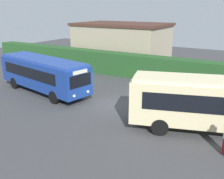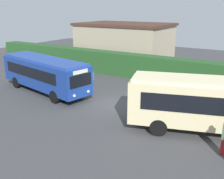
{
  "view_description": "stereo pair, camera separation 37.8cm",
  "coord_description": "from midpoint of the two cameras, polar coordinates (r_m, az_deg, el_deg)",
  "views": [
    {
      "loc": [
        9.89,
        -16.01,
        7.08
      ],
      "look_at": [
        0.64,
        -0.64,
        1.43
      ],
      "focal_mm": 42.2,
      "sensor_mm": 36.0,
      "label": 1
    },
    {
      "loc": [
        10.21,
        -15.82,
        7.08
      ],
      "look_at": [
        0.64,
        -0.64,
        1.43
      ],
      "focal_mm": 42.2,
      "sensor_mm": 36.0,
      "label": 2
    }
  ],
  "objects": [
    {
      "name": "bus_blue",
      "position": [
        23.18,
        -15.14,
        3.49
      ],
      "size": [
        9.83,
        4.21,
        2.95
      ],
      "rotation": [
        0.0,
        0.0,
        -0.19
      ],
      "color": "navy",
      "rests_on": "ground_plane"
    },
    {
      "name": "depot_building",
      "position": [
        33.67,
        1.84,
        9.83
      ],
      "size": [
        11.17,
        7.41,
        5.18
      ],
      "color": "tan",
      "rests_on": "ground_plane"
    },
    {
      "name": "ground_plane",
      "position": [
        20.11,
        -1.16,
        -3.13
      ],
      "size": [
        64.0,
        64.0,
        0.0
      ],
      "primitive_type": "plane",
      "color": "#424244"
    },
    {
      "name": "person_left",
      "position": [
        23.5,
        -5.23,
        2.35
      ],
      "size": [
        0.52,
        0.48,
        1.84
      ],
      "rotation": [
        0.0,
        0.0,
        2.22
      ],
      "color": "silver",
      "rests_on": "ground_plane"
    },
    {
      "name": "bus_cream",
      "position": [
        16.11,
        20.64,
        -2.6
      ],
      "size": [
        9.77,
        5.28,
        3.23
      ],
      "rotation": [
        0.0,
        0.0,
        0.32
      ],
      "color": "beige",
      "rests_on": "ground_plane"
    },
    {
      "name": "hedge_row",
      "position": [
        26.85,
        8.3,
        4.62
      ],
      "size": [
        44.0,
        1.71,
        2.38
      ],
      "primitive_type": "cube",
      "color": "#265225",
      "rests_on": "ground_plane"
    }
  ]
}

